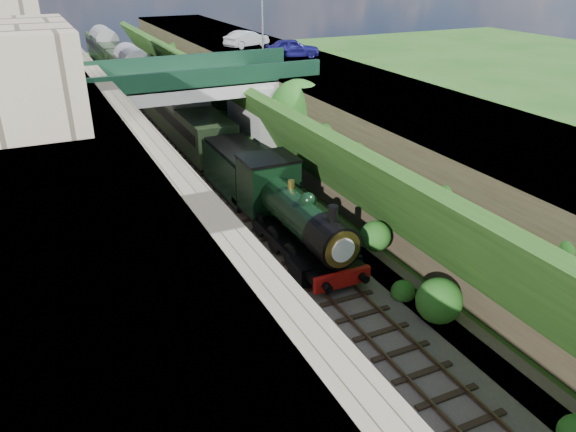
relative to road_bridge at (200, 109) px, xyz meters
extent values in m
plane|color=#1E4714|center=(-0.94, -24.00, -4.08)|extent=(160.00, 160.00, 0.00)
cube|color=#473F38|center=(-0.94, -4.00, -3.98)|extent=(10.00, 90.00, 0.20)
cube|color=#756B56|center=(-6.44, -4.00, -0.58)|extent=(1.00, 90.00, 7.00)
cube|color=#262628|center=(-9.94, -4.00, -0.58)|extent=(6.00, 90.00, 7.00)
cube|color=#262628|center=(8.56, -4.00, -0.95)|extent=(8.00, 90.00, 6.25)
cube|color=#1E4714|center=(4.06, -4.00, -1.38)|extent=(4.02, 90.00, 6.36)
sphere|color=#194C14|center=(2.89, -22.10, -3.07)|extent=(1.89, 1.89, 1.89)
sphere|color=#194C14|center=(5.01, -19.91, 0.37)|extent=(1.27, 1.27, 1.27)
sphere|color=#194C14|center=(3.18, -16.99, -2.59)|extent=(1.49, 1.49, 1.49)
sphere|color=#194C14|center=(4.78, -13.18, 0.00)|extent=(1.52, 1.52, 1.52)
sphere|color=#194C14|center=(4.73, -9.60, -0.09)|extent=(1.90, 1.90, 1.90)
sphere|color=#194C14|center=(5.17, -6.37, 0.63)|extent=(1.90, 1.90, 1.90)
sphere|color=#194C14|center=(4.64, -4.22, -0.22)|extent=(1.51, 1.51, 1.51)
sphere|color=#194C14|center=(2.89, -1.31, -3.08)|extent=(2.31, 2.31, 2.31)
sphere|color=#194C14|center=(4.99, 1.23, 0.34)|extent=(2.29, 2.29, 2.29)
sphere|color=#194C14|center=(3.09, 5.14, -2.74)|extent=(2.12, 2.12, 2.12)
sphere|color=#194C14|center=(5.23, 8.38, 0.73)|extent=(1.41, 1.41, 1.41)
sphere|color=#194C14|center=(2.84, 10.28, -3.15)|extent=(1.38, 1.38, 1.38)
sphere|color=#194C14|center=(3.17, 13.37, -2.61)|extent=(1.53, 1.53, 1.53)
sphere|color=#194C14|center=(3.53, 16.89, -2.04)|extent=(1.41, 1.41, 1.41)
sphere|color=#194C14|center=(3.53, 19.49, -2.03)|extent=(2.29, 2.29, 2.29)
sphere|color=#194C14|center=(4.88, 23.92, 0.16)|extent=(2.08, 2.08, 2.08)
sphere|color=#194C14|center=(4.14, 26.88, -1.04)|extent=(2.05, 2.05, 2.05)
cube|color=black|center=(-2.94, -4.00, -3.84)|extent=(2.50, 90.00, 0.07)
cube|color=brown|center=(-3.66, -4.00, -3.75)|extent=(0.08, 90.00, 0.14)
cube|color=brown|center=(-2.23, -4.00, -3.75)|extent=(0.08, 90.00, 0.14)
cube|color=black|center=(0.26, -4.00, -3.84)|extent=(2.50, 90.00, 0.07)
cube|color=brown|center=(-0.46, -4.00, -3.75)|extent=(0.08, 90.00, 0.14)
cube|color=brown|center=(0.97, -4.00, -3.75)|extent=(0.08, 90.00, 0.14)
cube|color=gray|center=(-0.44, 0.00, 1.62)|extent=(16.00, 6.00, 0.90)
cube|color=#133422|center=(-0.44, -2.85, 2.57)|extent=(16.00, 0.30, 1.20)
cube|color=#133422|center=(-0.44, 2.85, 2.57)|extent=(16.00, 0.30, 1.20)
cube|color=gray|center=(-6.44, 0.00, -1.23)|extent=(1.40, 6.40, 5.70)
cube|color=gray|center=(4.26, 0.00, -1.23)|extent=(2.40, 6.40, 5.70)
cube|color=gray|center=(-10.44, -10.00, 4.92)|extent=(4.00, 8.00, 4.00)
cylinder|color=black|center=(4.86, -5.27, -1.88)|extent=(0.30, 0.30, 4.40)
sphere|color=#194C14|center=(4.86, -5.27, 0.72)|extent=(3.60, 3.60, 3.60)
sphere|color=#194C14|center=(5.36, -4.47, 0.12)|extent=(2.40, 2.40, 2.40)
cylinder|color=gray|center=(7.64, 6.92, 5.17)|extent=(0.14, 0.14, 6.00)
imported|color=navy|center=(8.93, 4.09, 2.89)|extent=(4.53, 2.73, 1.44)
imported|color=#A6A5A9|center=(7.73, 10.78, 2.87)|extent=(4.47, 2.98, 1.39)
cube|color=black|center=(0.26, -14.85, -3.58)|extent=(2.40, 8.40, 0.60)
cube|color=black|center=(0.26, -13.85, -3.03)|extent=(2.70, 10.00, 0.35)
cube|color=maroon|center=(0.26, -18.95, -3.13)|extent=(2.70, 0.25, 0.70)
cylinder|color=black|center=(0.26, -14.65, -1.73)|extent=(1.90, 5.60, 1.90)
cylinder|color=black|center=(0.26, -17.95, -1.73)|extent=(1.96, 1.80, 1.96)
cylinder|color=white|center=(0.26, -18.93, -1.73)|extent=(1.10, 0.05, 1.10)
cylinder|color=black|center=(0.26, -17.95, -0.53)|extent=(0.44, 0.44, 0.90)
sphere|color=black|center=(0.26, -15.65, -0.73)|extent=(0.76, 0.76, 0.76)
cylinder|color=#A57F33|center=(0.26, -13.85, -0.63)|extent=(0.32, 0.32, 0.50)
cube|color=black|center=(0.26, -11.05, -1.58)|extent=(2.75, 2.40, 2.80)
cube|color=black|center=(0.26, -11.05, -0.13)|extent=(2.85, 2.50, 0.15)
cube|color=black|center=(-0.99, -17.45, -3.23)|extent=(0.60, 1.40, 0.90)
cube|color=black|center=(1.51, -17.45, -3.23)|extent=(0.60, 1.40, 0.90)
cube|color=black|center=(0.26, -6.65, -3.63)|extent=(2.30, 6.00, 0.50)
cube|color=black|center=(0.26, -6.65, -3.38)|extent=(2.60, 6.00, 0.50)
cube|color=black|center=(0.26, -6.65, -2.18)|extent=(2.70, 6.00, 2.40)
cube|color=black|center=(0.26, -6.65, -0.93)|extent=(2.50, 5.60, 0.20)
cube|color=black|center=(0.26, 5.95, -3.68)|extent=(2.30, 17.00, 0.40)
cube|color=black|center=(0.26, 5.95, -3.43)|extent=(2.50, 17.00, 0.50)
cube|color=#1F2E19|center=(0.26, 5.95, -1.93)|extent=(2.80, 18.00, 2.70)
cube|color=slate|center=(0.26, 5.95, -0.43)|extent=(2.90, 18.00, 0.50)
cube|color=black|center=(0.26, 24.75, -3.68)|extent=(2.30, 17.00, 0.40)
cube|color=black|center=(0.26, 24.75, -3.43)|extent=(2.50, 17.00, 0.50)
cube|color=#1F2E19|center=(0.26, 24.75, -1.93)|extent=(2.80, 18.00, 2.70)
cube|color=slate|center=(0.26, 24.75, -0.43)|extent=(2.90, 18.00, 0.50)
cube|color=black|center=(0.26, 43.55, -3.68)|extent=(2.30, 17.00, 0.40)
cube|color=black|center=(0.26, 43.55, -3.43)|extent=(2.50, 17.00, 0.50)
cube|color=#1F2E19|center=(0.26, 43.55, -1.93)|extent=(2.80, 18.00, 2.70)
cube|color=slate|center=(0.26, 43.55, -0.43)|extent=(2.90, 18.00, 0.50)
camera|label=1|loc=(-10.66, -36.62, 9.50)|focal=35.00mm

